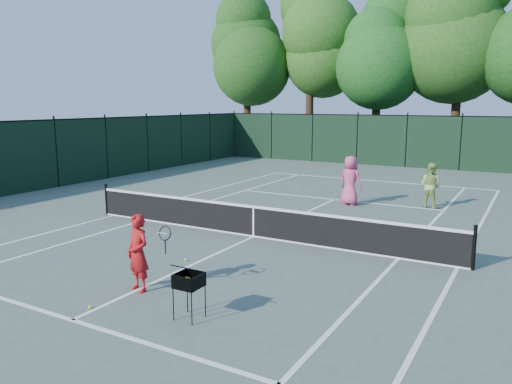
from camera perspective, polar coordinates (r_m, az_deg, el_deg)
The scene contains 21 objects.
ground at distance 14.32m, azimuth -0.27°, elevation -5.13°, with size 90.00×90.00×0.00m, color #4C5D51.
sideline_doubles_left at distance 17.63m, azimuth -15.91°, elevation -2.58°, with size 0.10×23.77×0.01m, color white.
sideline_doubles_right at distance 12.62m, azimuth 22.06°, elevation -8.02°, with size 0.10×23.77×0.01m, color white.
sideline_singles_left at distance 16.70m, azimuth -12.61°, elevation -3.14°, with size 0.10×23.77×0.01m, color white.
sideline_singles_right at distance 12.85m, azimuth 15.96°, elevation -7.33°, with size 0.10×23.77×0.01m, color white.
baseline_far at distance 25.11m, azimuth 13.44°, elevation 1.26°, with size 10.97×0.10×0.01m, color white.
service_line_near at distance 9.64m, azimuth -20.26°, elevation -13.57°, with size 8.23×0.10×0.01m, color white.
service_line_far at distance 19.97m, azimuth 8.96°, elevation -0.84°, with size 8.23×0.10×0.01m, color white.
center_service_line at distance 14.32m, azimuth -0.27°, elevation -5.12°, with size 0.10×12.80×0.01m, color white.
tennis_net at distance 14.20m, azimuth -0.28°, elevation -3.27°, with size 11.69×0.09×1.06m.
fence_far at distance 30.83m, azimuth 16.80°, elevation 5.52°, with size 24.00×0.05×3.00m, color black.
tree_0 at distance 39.18m, azimuth -1.03°, elevation 16.62°, with size 6.40×6.40×13.14m.
tree_1 at distance 37.41m, azimuth 6.30°, elevation 17.68°, with size 6.80×6.80×13.98m.
tree_2 at distance 35.40m, azimuth 13.88°, elevation 16.31°, with size 6.00×6.00×12.40m.
tree_3 at distance 34.99m, azimuth 22.51°, elevation 18.04°, with size 7.00×7.00×14.45m.
coach at distance 10.40m, azimuth -13.31°, elevation -6.78°, with size 1.00×0.54×1.59m.
player_pink at distance 18.91m, azimuth 10.74°, elevation 1.31°, with size 1.02×0.80×1.84m.
player_green at distance 19.18m, azimuth 19.32°, elevation 0.74°, with size 0.96×0.85×1.64m.
ball_hopper at distance 8.95m, azimuth -7.68°, elevation -10.01°, with size 0.45×0.45×0.84m.
loose_ball_near_cart at distance 10.00m, azimuth -18.44°, elevation -12.38°, with size 0.07×0.07×0.07m, color #CDDD2D.
loose_ball_midcourt at distance 12.29m, azimuth -8.02°, elevation -7.67°, with size 0.07×0.07×0.07m, color #D2F632.
Camera 1 is at (6.92, -11.95, 3.79)m, focal length 35.00 mm.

